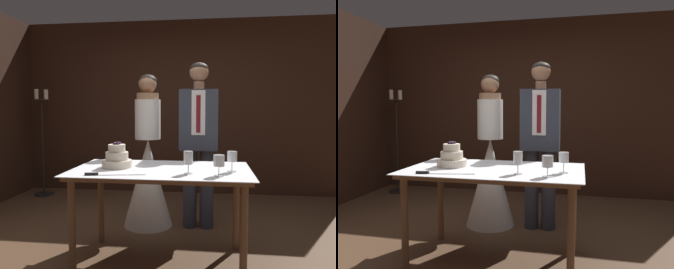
% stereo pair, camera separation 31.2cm
% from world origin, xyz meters
% --- Properties ---
extents(ground_plane, '(40.00, 40.00, 0.00)m').
position_xyz_m(ground_plane, '(0.00, 0.00, 0.00)').
color(ground_plane, brown).
extents(wall_back, '(5.03, 0.12, 2.63)m').
position_xyz_m(wall_back, '(0.00, 2.37, 1.31)').
color(wall_back, '#382116').
rests_on(wall_back, ground_plane).
extents(cake_table, '(1.47, 0.86, 0.80)m').
position_xyz_m(cake_table, '(0.07, -0.01, 0.71)').
color(cake_table, brown).
rests_on(cake_table, ground_plane).
extents(tiered_cake, '(0.25, 0.25, 0.22)m').
position_xyz_m(tiered_cake, '(-0.32, -0.00, 0.88)').
color(tiered_cake, beige).
rests_on(tiered_cake, cake_table).
extents(cake_knife, '(0.45, 0.10, 0.02)m').
position_xyz_m(cake_knife, '(-0.33, -0.34, 0.81)').
color(cake_knife, silver).
rests_on(cake_knife, cake_table).
extents(wine_glass_near, '(0.08, 0.08, 0.16)m').
position_xyz_m(wine_glass_near, '(0.64, -0.08, 0.92)').
color(wine_glass_near, silver).
rests_on(wine_glass_near, cake_table).
extents(wine_glass_middle, '(0.07, 0.07, 0.17)m').
position_xyz_m(wine_glass_middle, '(0.30, -0.20, 0.91)').
color(wine_glass_middle, silver).
rests_on(wine_glass_middle, cake_table).
extents(wine_glass_far, '(0.08, 0.08, 0.16)m').
position_xyz_m(wine_glass_far, '(0.53, -0.25, 0.91)').
color(wine_glass_far, silver).
rests_on(wine_glass_far, cake_table).
extents(bride, '(0.54, 0.54, 1.67)m').
position_xyz_m(bride, '(-0.21, 0.84, 0.61)').
color(bride, white).
rests_on(bride, ground_plane).
extents(groom, '(0.41, 0.25, 1.79)m').
position_xyz_m(groom, '(0.35, 0.84, 0.99)').
color(groom, '#333847').
rests_on(groom, ground_plane).
extents(candle_stand, '(0.28, 0.28, 1.59)m').
position_xyz_m(candle_stand, '(-2.01, 1.90, 0.75)').
color(candle_stand, black).
rests_on(candle_stand, ground_plane).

